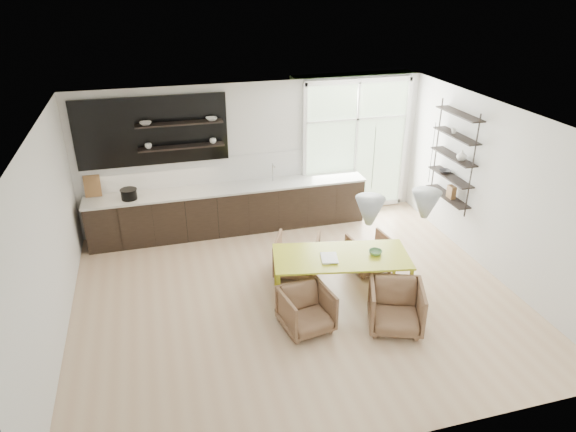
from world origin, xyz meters
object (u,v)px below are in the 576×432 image
Objects in this scene: armchair_back_left at (297,255)px; armchair_front_right at (396,307)px; wire_stool at (286,301)px; armchair_front_left at (306,310)px; dining_table at (341,259)px; armchair_back_right at (370,253)px.

armchair_back_left is 2.08m from armchair_front_right.
armchair_front_right is (0.96, -1.85, 0.01)m from armchair_back_left.
armchair_back_left is 0.96× the size of armchair_front_right.
armchair_back_left is 1.30m from wire_stool.
armchair_front_right is (1.27, -0.33, 0.03)m from armchair_front_left.
dining_table is 3.28× the size of armchair_back_right.
armchair_back_right is 0.88× the size of armchair_front_right.
armchair_back_right is at bearing 51.67° from dining_table.
armchair_front_left is 1.61× the size of wire_stool.
dining_table is 1.10m from wire_stool.
armchair_front_right is (-0.31, -1.65, 0.04)m from armchair_back_right.
armchair_back_left is 1.29m from armchair_back_right.
dining_table is at bearing 29.84° from armchair_front_left.
armchair_front_right is at bearing -23.92° from armchair_front_left.
wire_stool is at bearing 176.89° from armchair_front_right.
armchair_front_right is (0.51, -0.95, -0.36)m from dining_table.
dining_table is at bearing 139.25° from armchair_front_right.
armchair_back_right is (1.27, -0.20, -0.03)m from armchair_back_left.
armchair_front_left is 0.40m from wire_stool.
armchair_front_right reaches higher than armchair_back_right.
wire_stool is (-0.97, -0.28, -0.44)m from dining_table.
wire_stool is at bearing -152.70° from dining_table.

